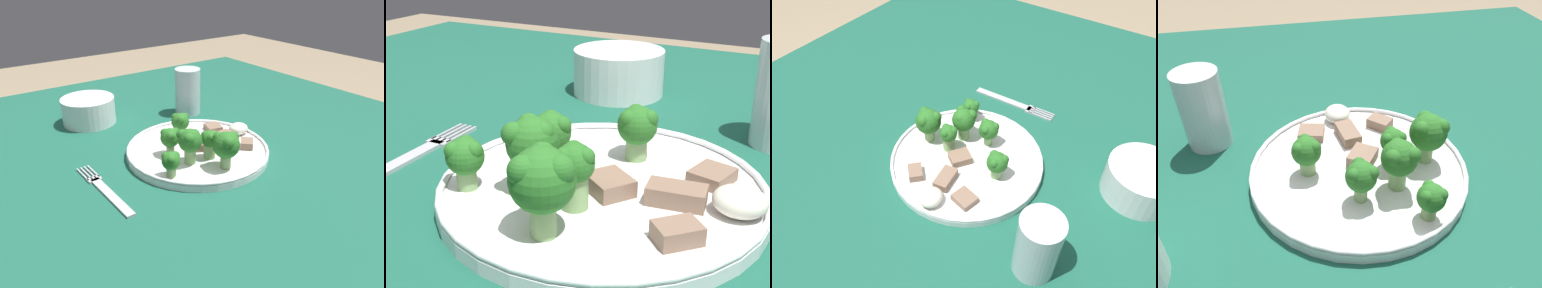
# 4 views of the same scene
# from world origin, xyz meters

# --- Properties ---
(table) EXTENTS (1.27, 1.20, 0.73)m
(table) POSITION_xyz_m (0.00, 0.00, 0.65)
(table) COLOR #195642
(table) RESTS_ON ground_plane
(dinner_plate) EXTENTS (0.28, 0.28, 0.02)m
(dinner_plate) POSITION_xyz_m (0.04, 0.00, 0.74)
(dinner_plate) COLOR white
(dinner_plate) RESTS_ON table
(fork) EXTENTS (0.02, 0.18, 0.00)m
(fork) POSITION_xyz_m (-0.16, -0.01, 0.74)
(fork) COLOR #B2B2B7
(fork) RESTS_ON table
(cream_bowl) EXTENTS (0.12, 0.12, 0.06)m
(cream_bowl) POSITION_xyz_m (-0.06, 0.28, 0.76)
(cream_bowl) COLOR white
(cream_bowl) RESTS_ON table
(broccoli_floret_near_rim_left) EXTENTS (0.05, 0.04, 0.07)m
(broccoli_floret_near_rim_left) POSITION_xyz_m (-0.00, -0.04, 0.79)
(broccoli_floret_near_rim_left) COLOR #7FA866
(broccoli_floret_near_rim_left) RESTS_ON dinner_plate
(broccoli_floret_center_left) EXTENTS (0.04, 0.04, 0.05)m
(broccoli_floret_center_left) POSITION_xyz_m (0.05, 0.07, 0.78)
(broccoli_floret_center_left) COLOR #7FA866
(broccoli_floret_center_left) RESTS_ON dinner_plate
(broccoli_floret_back_left) EXTENTS (0.03, 0.03, 0.05)m
(broccoli_floret_back_left) POSITION_xyz_m (-0.05, -0.06, 0.77)
(broccoli_floret_back_left) COLOR #7FA866
(broccoli_floret_back_left) RESTS_ON dinner_plate
(broccoli_floret_front_left) EXTENTS (0.04, 0.04, 0.05)m
(broccoli_floret_front_left) POSITION_xyz_m (-0.01, 0.01, 0.78)
(broccoli_floret_front_left) COLOR #7FA866
(broccoli_floret_front_left) RESTS_ON dinner_plate
(broccoli_floret_center_back) EXTENTS (0.03, 0.03, 0.05)m
(broccoli_floret_center_back) POSITION_xyz_m (0.04, -0.04, 0.78)
(broccoli_floret_center_back) COLOR #7FA866
(broccoli_floret_center_back) RESTS_ON dinner_plate
(broccoli_floret_mid_cluster) EXTENTS (0.05, 0.05, 0.07)m
(broccoli_floret_mid_cluster) POSITION_xyz_m (0.04, -0.09, 0.79)
(broccoli_floret_mid_cluster) COLOR #7FA866
(broccoli_floret_mid_cluster) RESTS_ON dinner_plate
(meat_slice_front_slice) EXTENTS (0.04, 0.04, 0.01)m
(meat_slice_front_slice) POSITION_xyz_m (0.13, 0.05, 0.75)
(meat_slice_front_slice) COLOR #846651
(meat_slice_front_slice) RESTS_ON dinner_plate
(meat_slice_middle_slice) EXTENTS (0.04, 0.04, 0.01)m
(meat_slice_middle_slice) POSITION_xyz_m (0.13, -0.05, 0.75)
(meat_slice_middle_slice) COLOR #846651
(meat_slice_middle_slice) RESTS_ON dinner_plate
(meat_slice_rear_slice) EXTENTS (0.05, 0.03, 0.02)m
(meat_slice_rear_slice) POSITION_xyz_m (0.11, -0.00, 0.75)
(meat_slice_rear_slice) COLOR #846651
(meat_slice_rear_slice) RESTS_ON dinner_plate
(meat_slice_edge_slice) EXTENTS (0.05, 0.05, 0.01)m
(meat_slice_edge_slice) POSITION_xyz_m (0.06, -0.01, 0.75)
(meat_slice_edge_slice) COLOR #846651
(meat_slice_edge_slice) RESTS_ON dinner_plate
(sauce_dollop) EXTENTS (0.04, 0.04, 0.02)m
(sauce_dollop) POSITION_xyz_m (0.16, 0.01, 0.76)
(sauce_dollop) COLOR silver
(sauce_dollop) RESTS_ON dinner_plate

